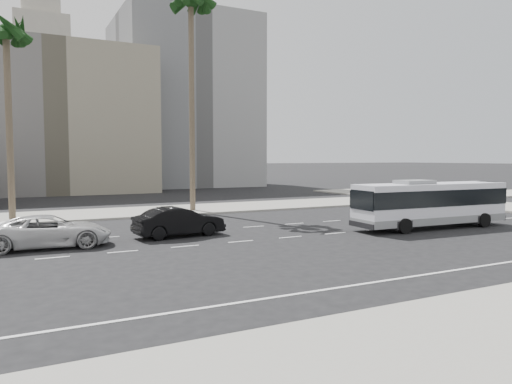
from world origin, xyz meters
TOP-DOWN VIEW (x-y plane):
  - ground at (0.00, 0.00)m, footprint 700.00×700.00m
  - sidewalk_north at (0.00, 15.50)m, footprint 120.00×7.00m
  - midrise_beige_west at (-12.00, 45.00)m, footprint 24.00×18.00m
  - midrise_gray_center at (8.00, 52.00)m, footprint 20.00×20.00m
  - civic_tower at (-2.00, 250.00)m, footprint 42.00×42.00m
  - highrise_right at (45.00, 230.00)m, footprint 26.00×26.00m
  - highrise_far at (70.00, 260.00)m, footprint 22.00×22.00m
  - city_bus at (6.57, -0.88)m, footprint 10.53×2.80m
  - car_a at (-8.31, 3.07)m, footprint 2.23×5.12m
  - car_b at (-14.91, 2.75)m, footprint 3.09×5.90m
  - palm_near at (-3.59, 14.32)m, footprint 5.34×5.34m
  - palm_mid at (-16.57, 14.45)m, footprint 4.48×4.48m

SIDE VIEW (x-z plane):
  - ground at x=0.00m, z-range 0.00..0.00m
  - sidewalk_north at x=0.00m, z-range 0.00..0.15m
  - car_b at x=-14.91m, z-range 0.00..1.59m
  - car_a at x=-8.31m, z-range 0.00..1.64m
  - city_bus at x=6.57m, z-range 0.08..3.07m
  - midrise_beige_west at x=-12.00m, z-range 0.00..18.00m
  - palm_mid at x=-16.57m, z-range 5.55..19.42m
  - midrise_gray_center at x=8.00m, z-range 0.00..26.00m
  - palm_near at x=-3.59m, z-range 7.30..25.27m
  - highrise_far at x=70.00m, z-range 0.00..60.00m
  - highrise_right at x=45.00m, z-range 0.00..70.00m
  - civic_tower at x=-2.00m, z-range -25.67..103.33m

